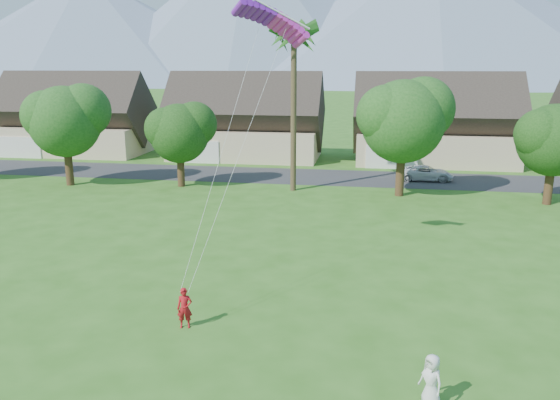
% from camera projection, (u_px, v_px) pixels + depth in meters
% --- Properties ---
extents(street, '(90.00, 7.00, 0.01)m').
position_uv_depth(street, '(325.00, 177.00, 47.09)').
color(street, '#2D2D30').
rests_on(street, ground).
extents(kite_flyer, '(0.63, 0.49, 1.53)m').
position_uv_depth(kite_flyer, '(185.00, 308.00, 19.87)').
color(kite_flyer, '#A21218').
rests_on(kite_flyer, ground).
extents(watcher, '(0.87, 0.90, 1.55)m').
position_uv_depth(watcher, '(431.00, 380.00, 15.28)').
color(watcher, silver).
rests_on(watcher, ground).
extents(parked_car, '(4.49, 2.08, 1.25)m').
position_uv_depth(parked_car, '(426.00, 173.00, 45.61)').
color(parked_car, silver).
rests_on(parked_car, ground).
extents(mountain_ridge, '(540.00, 240.00, 70.00)m').
position_uv_depth(mountain_ridge, '(388.00, 22.00, 255.05)').
color(mountain_ridge, slate).
rests_on(mountain_ridge, ground).
extents(houses_row, '(72.75, 8.19, 8.86)m').
position_uv_depth(houses_row, '(338.00, 126.00, 54.81)').
color(houses_row, beige).
rests_on(houses_row, ground).
extents(tree_row, '(62.27, 6.67, 8.45)m').
position_uv_depth(tree_row, '(304.00, 128.00, 40.27)').
color(tree_row, '#47301C').
rests_on(tree_row, ground).
extents(fan_palm, '(3.00, 3.00, 13.80)m').
position_uv_depth(fan_palm, '(294.00, 31.00, 39.31)').
color(fan_palm, '#4C3D26').
rests_on(fan_palm, ground).
extents(parafoil_kite, '(3.55, 1.65, 0.50)m').
position_uv_depth(parafoil_kite, '(272.00, 19.00, 23.25)').
color(parafoil_kite, purple).
rests_on(parafoil_kite, ground).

